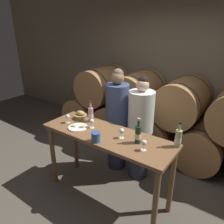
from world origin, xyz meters
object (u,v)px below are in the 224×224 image
cheese_plate (78,127)px  wine_glass_center (122,131)px  bread_basket (81,116)px  wine_glass_left (92,122)px  wine_bottle_white (178,138)px  person_left (117,121)px  person_right (140,130)px  wine_glass_far_left (68,117)px  blue_crock (96,137)px  wine_bottle_red (138,134)px  wine_glass_right (144,143)px  wine_bottle_rose (91,114)px  tasting_table (107,144)px

cheese_plate → wine_glass_center: (0.61, 0.11, 0.08)m
bread_basket → wine_glass_left: size_ratio=1.49×
wine_bottle_white → wine_glass_center: 0.64m
bread_basket → wine_glass_center: (0.79, -0.14, 0.04)m
person_left → wine_glass_center: bearing=-52.0°
wine_bottle_white → person_right: bearing=148.2°
wine_bottle_white → wine_glass_far_left: wine_bottle_white is taller
blue_crock → bread_basket: bearing=147.4°
wine_bottle_red → wine_glass_right: bearing=-38.3°
wine_glass_far_left → wine_bottle_rose: bearing=44.0°
person_right → wine_glass_far_left: person_right is taller
blue_crock → wine_glass_right: size_ratio=0.94×
bread_basket → wine_glass_right: size_ratio=1.49×
person_right → wine_glass_center: (0.08, -0.62, 0.26)m
person_left → wine_bottle_rose: (-0.12, -0.48, 0.24)m
cheese_plate → wine_glass_center: bearing=9.8°
wine_glass_far_left → wine_glass_left: bearing=11.0°
wine_bottle_red → wine_glass_left: (-0.67, -0.01, -0.02)m
wine_bottle_rose → wine_glass_far_left: size_ratio=2.41×
wine_bottle_red → wine_bottle_white: (0.40, 0.18, -0.00)m
wine_bottle_white → wine_glass_left: bearing=-169.6°
person_right → wine_bottle_white: 0.85m
wine_bottle_white → bread_basket: bearing=-177.6°
wine_glass_far_left → wine_glass_right: 1.17m
wine_bottle_white → bread_basket: size_ratio=1.62×
wine_bottle_red → cheese_plate: (-0.82, -0.12, -0.10)m
person_left → cheese_plate: bearing=-99.6°
wine_bottle_rose → wine_glass_center: size_ratio=2.41×
cheese_plate → wine_glass_far_left: 0.23m
person_right → wine_bottle_red: person_right is taller
wine_bottle_red → wine_glass_left: size_ratio=2.46×
tasting_table → bread_basket: bearing=165.0°
person_right → wine_bottle_rose: (-0.52, -0.48, 0.27)m
bread_basket → wine_glass_far_left: 0.22m
person_right → wine_bottle_rose: size_ratio=5.27×
blue_crock → bread_basket: 0.70m
cheese_plate → blue_crock: bearing=-18.1°
person_right → wine_glass_right: 0.87m
wine_bottle_rose → wine_glass_left: bearing=-45.7°
wine_glass_left → person_left: bearing=92.4°
cheese_plate → wine_glass_center: size_ratio=2.07×
person_left → wine_glass_far_left: person_left is taller
wine_bottle_rose → wine_glass_center: (0.60, -0.15, -0.02)m
wine_bottle_red → wine_bottle_rose: bearing=170.8°
tasting_table → wine_glass_center: bearing=4.9°
wine_bottle_white → bread_basket: wine_bottle_white is taller
wine_bottle_red → wine_glass_right: size_ratio=2.46×
person_left → wine_glass_left: 0.66m
person_left → blue_crock: bearing=-71.3°
tasting_table → cheese_plate: size_ratio=6.70×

